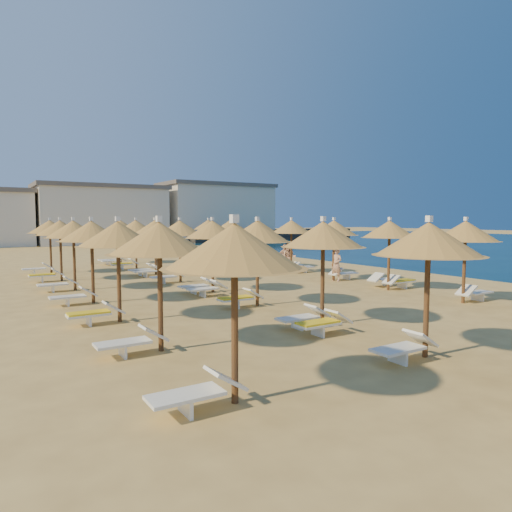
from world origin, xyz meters
TOP-DOWN VIEW (x-y plane):
  - ground at (0.00, 0.00)m, footprint 220.00×220.00m
  - jetty at (26.43, 42.16)m, footprint 30.26×7.50m
  - hotel_blocks at (3.02, 44.57)m, footprint 47.01×9.57m
  - parasol_row_east at (3.21, 0.70)m, footprint 2.46×34.73m
  - parasol_row_west at (-3.51, 0.70)m, footprint 2.46×34.73m
  - parasol_row_inland at (-8.42, 2.49)m, footprint 2.46×23.98m
  - loungers at (-1.92, 0.91)m, footprint 14.65×32.84m
  - beachgoer_b at (3.55, 6.74)m, footprint 1.03×1.05m
  - beachgoer_a at (3.26, 2.32)m, footprint 0.50×0.67m
  - beachgoer_c at (3.57, 7.24)m, footprint 0.84×1.00m

SIDE VIEW (x-z plane):
  - ground at x=0.00m, z-range 0.00..0.00m
  - loungers at x=-1.92m, z-range 0.02..0.67m
  - jetty at x=26.43m, z-range 0.00..1.50m
  - beachgoer_c at x=3.57m, z-range 0.00..1.60m
  - beachgoer_a at x=3.26m, z-range 0.00..1.66m
  - beachgoer_b at x=3.55m, z-range 0.00..1.71m
  - parasol_row_inland at x=-8.42m, z-range 1.02..4.20m
  - parasol_row_east at x=3.21m, z-range 1.02..4.20m
  - parasol_row_west at x=-3.51m, z-range 1.02..4.20m
  - hotel_blocks at x=3.02m, z-range -0.35..7.75m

